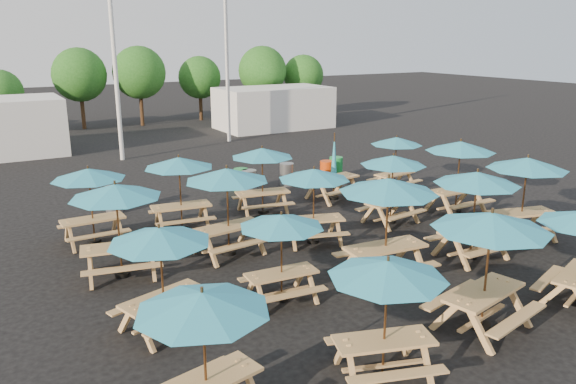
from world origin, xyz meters
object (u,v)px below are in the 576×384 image
picnic_unit_8 (491,228)px  picnic_unit_9 (388,191)px  picnic_unit_11 (262,156)px  picnic_unit_0 (203,309)px  picnic_unit_7 (179,166)px  waste_bin_4 (327,172)px  picnic_unit_4 (387,276)px  picnic_unit_3 (89,178)px  picnic_unit_1 (160,241)px  picnic_unit_2 (116,196)px  picnic_unit_5 (281,226)px  picnic_unit_15 (334,172)px  picnic_unit_13 (477,183)px  picnic_unit_10 (314,178)px  picnic_unit_17 (527,168)px  picnic_unit_6 (227,179)px  waste_bin_5 (336,168)px  waste_bin_1 (241,180)px  picnic_unit_19 (396,144)px  picnic_unit_14 (393,164)px  waste_bin_2 (249,182)px  waste_bin_0 (114,200)px  picnic_unit_18 (460,150)px  waste_bin_3 (287,174)px

picnic_unit_8 → picnic_unit_9: 2.90m
picnic_unit_11 → picnic_unit_8: bearing=-78.7°
picnic_unit_0 → picnic_unit_8: picnic_unit_8 is taller
picnic_unit_7 → waste_bin_4: picnic_unit_7 is taller
picnic_unit_4 → picnic_unit_7: bearing=109.8°
picnic_unit_7 → picnic_unit_11: (2.89, 0.19, -0.03)m
picnic_unit_3 → picnic_unit_1: bearing=-89.7°
picnic_unit_1 → picnic_unit_2: picnic_unit_2 is taller
picnic_unit_5 → picnic_unit_15: picnic_unit_15 is taller
picnic_unit_13 → picnic_unit_5: bearing=177.0°
picnic_unit_3 → picnic_unit_13: size_ratio=0.93×
picnic_unit_10 → picnic_unit_17: (5.44, -2.70, 0.21)m
picnic_unit_6 → picnic_unit_11: size_ratio=1.04×
waste_bin_5 → picnic_unit_15: bearing=-126.3°
picnic_unit_9 → picnic_unit_11: picnic_unit_9 is taller
waste_bin_1 → picnic_unit_8: bearing=-91.4°
picnic_unit_19 → picnic_unit_10: bearing=-159.2°
waste_bin_4 → picnic_unit_3: bearing=-165.7°
picnic_unit_1 → picnic_unit_9: size_ratio=0.99×
picnic_unit_7 → picnic_unit_6: bearing=-74.6°
picnic_unit_2 → waste_bin_5: size_ratio=2.88×
waste_bin_4 → picnic_unit_13: bearing=-97.7°
picnic_unit_5 → picnic_unit_1: bearing=-176.5°
picnic_unit_6 → waste_bin_4: size_ratio=2.78×
picnic_unit_14 → waste_bin_5: size_ratio=2.59×
picnic_unit_6 → waste_bin_2: (3.21, 5.28, -1.65)m
picnic_unit_4 → picnic_unit_19: size_ratio=1.15×
picnic_unit_5 → picnic_unit_19: size_ratio=0.92×
picnic_unit_3 → waste_bin_0: 3.26m
picnic_unit_2 → picnic_unit_3: size_ratio=1.16×
picnic_unit_6 → picnic_unit_19: size_ratio=1.12×
waste_bin_2 → waste_bin_5: (4.18, 0.33, 0.00)m
picnic_unit_5 → picnic_unit_19: (8.30, 5.97, 0.05)m
picnic_unit_18 → waste_bin_1: size_ratio=2.75×
picnic_unit_1 → waste_bin_4: picnic_unit_1 is taller
picnic_unit_6 → waste_bin_4: picnic_unit_6 is taller
picnic_unit_4 → picnic_unit_17: 8.66m
picnic_unit_19 → picnic_unit_3: bearing=172.0°
waste_bin_1 → picnic_unit_15: bearing=-46.8°
picnic_unit_10 → picnic_unit_19: (5.72, 3.22, -0.08)m
picnic_unit_0 → picnic_unit_7: picnic_unit_7 is taller
waste_bin_2 → picnic_unit_13: bearing=-75.5°
picnic_unit_0 → picnic_unit_17: 11.44m
picnic_unit_3 → waste_bin_3: size_ratio=2.48×
picnic_unit_9 → picnic_unit_1: bearing=-177.8°
waste_bin_1 → picnic_unit_4: bearing=-104.1°
picnic_unit_18 → waste_bin_4: bearing=105.1°
picnic_unit_0 → picnic_unit_9: bearing=13.8°
picnic_unit_7 → waste_bin_3: size_ratio=2.62×
picnic_unit_14 → picnic_unit_17: (2.38, -2.97, 0.20)m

